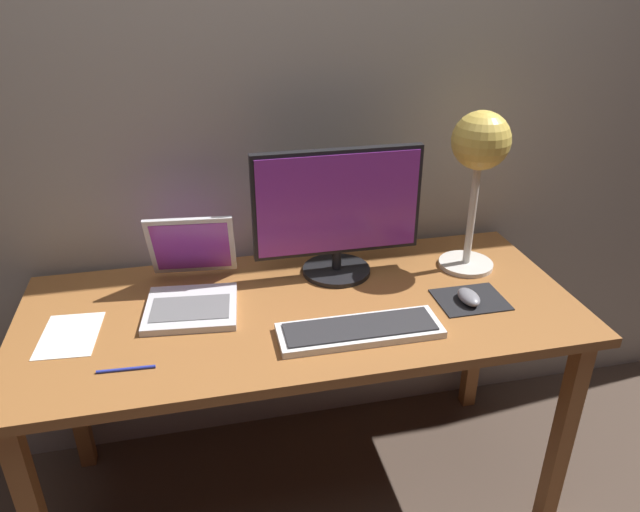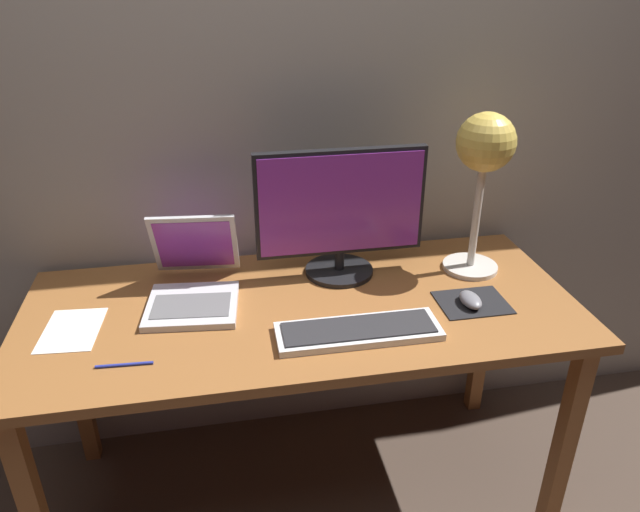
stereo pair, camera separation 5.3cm
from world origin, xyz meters
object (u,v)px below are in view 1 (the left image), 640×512
object	(u,v)px
desk_lamp	(480,153)
pen	(126,369)
keyboard_main	(360,330)
mouse	(469,297)
laptop	(192,278)
monitor	(337,211)

from	to	relation	value
desk_lamp	pen	xyz separation A→B (m)	(-1.05, -0.33, -0.38)
keyboard_main	desk_lamp	xyz separation A→B (m)	(0.45, 0.30, 0.37)
keyboard_main	desk_lamp	world-z (taller)	desk_lamp
desk_lamp	mouse	bearing A→B (deg)	-113.19
keyboard_main	laptop	size ratio (longest dim) A/B	1.22
desk_lamp	pen	distance (m)	1.16
monitor	pen	bearing A→B (deg)	-148.92
keyboard_main	mouse	bearing A→B (deg)	13.39
monitor	desk_lamp	bearing A→B (deg)	-6.68
mouse	pen	xyz separation A→B (m)	(-0.95, -0.11, -0.02)
monitor	keyboard_main	bearing A→B (deg)	-93.80
monitor	mouse	xyz separation A→B (m)	(0.33, -0.27, -0.19)
laptop	desk_lamp	size ratio (longest dim) A/B	0.71
keyboard_main	desk_lamp	bearing A→B (deg)	33.95
laptop	pen	world-z (taller)	laptop
mouse	monitor	bearing A→B (deg)	141.18
keyboard_main	laptop	distance (m)	0.52
desk_lamp	laptop	bearing A→B (deg)	-179.47
monitor	keyboard_main	size ratio (longest dim) A/B	1.18
monitor	keyboard_main	xyz separation A→B (m)	(-0.02, -0.35, -0.20)
desk_lamp	mouse	world-z (taller)	desk_lamp
keyboard_main	pen	bearing A→B (deg)	-177.43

